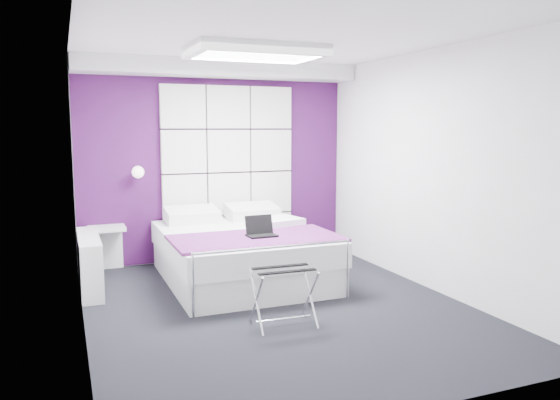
% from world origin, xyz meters
% --- Properties ---
extents(floor, '(4.40, 4.40, 0.00)m').
position_xyz_m(floor, '(0.00, 0.00, 0.00)').
color(floor, black).
rests_on(floor, ground).
extents(ceiling, '(4.40, 4.40, 0.00)m').
position_xyz_m(ceiling, '(0.00, 0.00, 2.60)').
color(ceiling, white).
rests_on(ceiling, wall_back).
extents(wall_back, '(3.60, 0.00, 3.60)m').
position_xyz_m(wall_back, '(0.00, 2.20, 1.30)').
color(wall_back, white).
rests_on(wall_back, floor).
extents(wall_left, '(0.00, 4.40, 4.40)m').
position_xyz_m(wall_left, '(-1.80, 0.00, 1.30)').
color(wall_left, white).
rests_on(wall_left, floor).
extents(wall_right, '(0.00, 4.40, 4.40)m').
position_xyz_m(wall_right, '(1.80, 0.00, 1.30)').
color(wall_right, white).
rests_on(wall_right, floor).
extents(accent_wall, '(3.58, 0.02, 2.58)m').
position_xyz_m(accent_wall, '(0.00, 2.19, 1.30)').
color(accent_wall, '#3D0F41').
rests_on(accent_wall, wall_back).
extents(soffit, '(3.58, 0.50, 0.20)m').
position_xyz_m(soffit, '(0.00, 1.95, 2.50)').
color(soffit, silver).
rests_on(soffit, wall_back).
extents(headboard, '(1.80, 0.08, 2.30)m').
position_xyz_m(headboard, '(0.15, 2.14, 1.17)').
color(headboard, silver).
rests_on(headboard, wall_back).
extents(skylight, '(1.36, 0.86, 0.12)m').
position_xyz_m(skylight, '(0.00, 0.60, 2.55)').
color(skylight, white).
rests_on(skylight, ceiling).
extents(wall_lamp, '(0.15, 0.15, 0.15)m').
position_xyz_m(wall_lamp, '(-1.05, 2.06, 1.22)').
color(wall_lamp, white).
rests_on(wall_lamp, wall_back).
extents(radiator, '(0.22, 1.20, 0.60)m').
position_xyz_m(radiator, '(-1.69, 1.30, 0.30)').
color(radiator, silver).
rests_on(radiator, floor).
extents(bed, '(1.78, 2.16, 0.75)m').
position_xyz_m(bed, '(-0.03, 1.07, 0.32)').
color(bed, silver).
rests_on(bed, floor).
extents(nightstand, '(0.44, 0.34, 0.05)m').
position_xyz_m(nightstand, '(-1.45, 2.02, 0.54)').
color(nightstand, silver).
rests_on(nightstand, wall_back).
extents(luggage_rack, '(0.53, 0.39, 0.52)m').
position_xyz_m(luggage_rack, '(-0.13, -0.50, 0.26)').
color(luggage_rack, silver).
rests_on(luggage_rack, floor).
extents(laptop, '(0.31, 0.22, 0.22)m').
position_xyz_m(laptop, '(0.03, 0.56, 0.66)').
color(laptop, black).
rests_on(laptop, bed).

